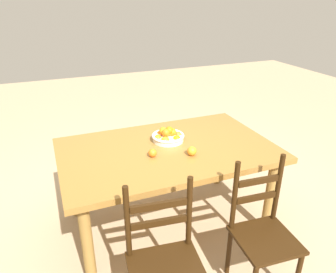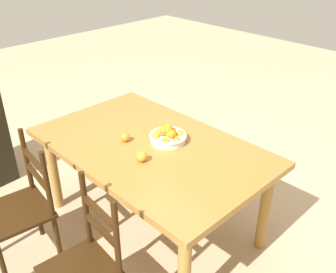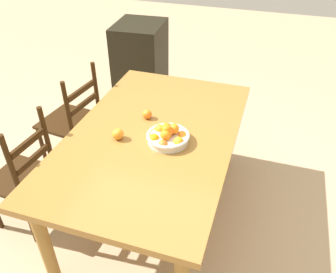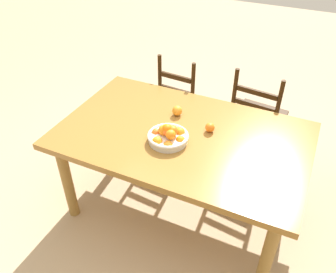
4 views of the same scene
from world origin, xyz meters
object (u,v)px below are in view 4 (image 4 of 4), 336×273
Objects in this scene: chair_near_window at (182,104)px; orange_loose_1 at (177,111)px; dining_table at (182,143)px; orange_loose_0 at (210,127)px; chair_by_cabinet at (257,118)px; fruit_bowl at (168,136)px.

chair_near_window reaches higher than orange_loose_1.
orange_loose_0 is (0.17, 0.10, 0.12)m from dining_table.
chair_near_window is 0.74m from chair_by_cabinet.
orange_loose_0 is at bearing 129.70° from chair_near_window.
orange_loose_1 is at bearing 162.45° from orange_loose_0.
chair_near_window reaches higher than fruit_bowl.
orange_loose_0 is at bearing 31.70° from dining_table.
chair_near_window is (-0.36, 0.86, -0.25)m from dining_table.
dining_table is 23.16× the size of orange_loose_1.
orange_loose_1 reaches higher than dining_table.
orange_loose_1 is at bearing 61.28° from chair_by_cabinet.
fruit_bowl is at bearing 112.01° from chair_near_window.
chair_near_window is at bearing 125.21° from orange_loose_0.
chair_near_window reaches higher than dining_table.
chair_by_cabinet reaches higher than dining_table.
orange_loose_1 reaches higher than orange_loose_0.
chair_by_cabinet reaches higher than orange_loose_1.
chair_by_cabinet reaches higher than fruit_bowl.
dining_table is 0.27m from orange_loose_1.
orange_loose_1 is at bearing 114.10° from chair_near_window.
chair_by_cabinet is at bearing -172.45° from chair_near_window.
chair_by_cabinet is at bearing 67.48° from fruit_bowl.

